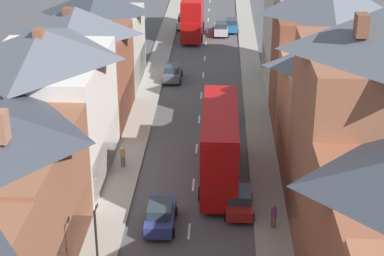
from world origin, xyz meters
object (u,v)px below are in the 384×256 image
car_mid_white (172,72)px  car_near_silver (220,112)px  double_decker_bus_lead (220,144)px  car_far_grey (160,215)px  street_lamp (98,249)px  pedestrian_far_left (123,156)px  car_parked_left_b (239,200)px  car_parked_right_b (221,28)px  pedestrian_mid_right (274,215)px  double_decker_bus_mid_street (193,14)px  car_mid_black (231,25)px  car_parked_right_a (184,21)px

car_mid_white → car_near_silver: bearing=-64.7°
double_decker_bus_lead → car_far_grey: size_ratio=2.63×
car_mid_white → street_lamp: 35.23m
double_decker_bus_lead → pedestrian_far_left: size_ratio=6.71×
car_parked_left_b → car_parked_right_b: (-1.30, 43.70, 0.02)m
pedestrian_mid_right → street_lamp: 12.12m
car_far_grey → car_parked_right_b: (3.60, 45.75, -0.02)m
double_decker_bus_mid_street → street_lamp: (-2.44, -52.48, 0.43)m
car_mid_black → car_parked_right_a: bearing=164.5°
double_decker_bus_mid_street → car_parked_right_a: double_decker_bus_mid_street is taller
car_near_silver → car_mid_black: (1.30, 30.02, 0.05)m
pedestrian_mid_right → pedestrian_far_left: size_ratio=1.00×
double_decker_bus_lead → pedestrian_mid_right: bearing=-62.3°
car_near_silver → car_parked_left_b: car_parked_left_b is taller
car_parked_left_b → street_lamp: 12.19m
car_mid_black → car_mid_white: size_ratio=0.99×
car_far_grey → car_parked_right_b: 45.89m
car_far_grey → pedestrian_mid_right: bearing=-0.7°
car_parked_right_a → pedestrian_far_left: size_ratio=2.73×
car_parked_right_a → pedestrian_far_left: 41.39m
car_far_grey → car_near_silver: bearing=78.3°
double_decker_bus_lead → pedestrian_far_left: double_decker_bus_lead is taller
car_parked_right_b → double_decker_bus_mid_street: bearing=-170.0°
double_decker_bus_lead → street_lamp: size_ratio=1.96×
car_mid_white → car_parked_right_b: 18.64m
double_decker_bus_lead → car_near_silver: (0.01, 11.03, -2.02)m
street_lamp → car_parked_right_b: bearing=83.5°
car_parked_left_b → street_lamp: (-7.35, -9.41, 2.44)m
car_parked_left_b → pedestrian_far_left: bearing=145.6°
car_parked_left_b → car_parked_right_b: bearing=91.7°
car_mid_black → car_parked_right_b: 2.10m
car_parked_right_a → car_parked_left_b: bearing=-82.5°
double_decker_bus_mid_street → pedestrian_far_left: bearing=-95.3°
car_near_silver → car_mid_white: bearing=115.3°
car_parked_left_b → pedestrian_far_left: 10.15m
car_parked_right_a → car_far_grey: car_parked_right_a is taller
car_far_grey → car_parked_right_b: car_far_grey is taller
car_near_silver → car_far_grey: 17.75m
car_near_silver → car_mid_white: 11.48m
double_decker_bus_lead → car_parked_left_b: double_decker_bus_lead is taller
car_mid_black → pedestrian_mid_right: size_ratio=2.56×
car_far_grey → street_lamp: (-2.45, -7.37, 2.40)m
car_parked_left_b → pedestrian_mid_right: (2.08, -2.13, 0.23)m
double_decker_bus_mid_street → car_parked_left_b: double_decker_bus_mid_street is taller
car_mid_white → car_far_grey: car_mid_white is taller
car_parked_right_b → car_mid_white: bearing=-105.2°
car_mid_black → street_lamp: (-7.35, -54.77, 2.40)m
car_mid_black → car_far_grey: car_mid_black is taller
double_decker_bus_mid_street → car_parked_right_a: size_ratio=2.46×
car_mid_white → pedestrian_far_left: 20.10m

